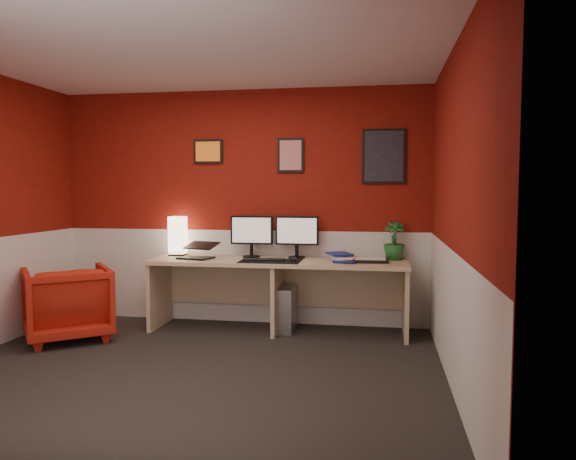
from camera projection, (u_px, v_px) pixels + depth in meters
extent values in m
cube|color=black|center=(187.00, 374.00, 4.26)|extent=(4.00, 3.50, 0.01)
cube|color=white|center=(182.00, 47.00, 4.07)|extent=(4.00, 3.50, 0.01)
cube|color=maroon|center=(242.00, 207.00, 5.89)|extent=(4.00, 0.01, 2.50)
cube|color=maroon|center=(46.00, 232.00, 2.45)|extent=(4.00, 0.01, 2.50)
cube|color=maroon|center=(456.00, 217.00, 3.83)|extent=(0.01, 3.50, 2.50)
cube|color=silver|center=(242.00, 276.00, 5.94)|extent=(4.00, 0.01, 1.00)
cube|color=silver|center=(52.00, 394.00, 2.51)|extent=(4.00, 0.01, 1.00)
cube|color=silver|center=(453.00, 322.00, 3.89)|extent=(0.01, 3.50, 1.00)
cube|color=tan|center=(278.00, 296.00, 5.54)|extent=(2.60, 0.65, 0.73)
cube|color=#FFE5B2|center=(178.00, 237.00, 5.88)|extent=(0.16, 0.16, 0.40)
cube|color=black|center=(196.00, 248.00, 5.60)|extent=(0.38, 0.31, 0.22)
cube|color=black|center=(251.00, 230.00, 5.72)|extent=(0.45, 0.06, 0.58)
cube|color=black|center=(297.00, 230.00, 5.65)|extent=(0.45, 0.06, 0.58)
cube|color=black|center=(271.00, 261.00, 5.41)|extent=(0.60, 0.38, 0.01)
cube|color=black|center=(264.00, 260.00, 5.42)|extent=(0.43, 0.19, 0.02)
cube|color=black|center=(294.00, 260.00, 5.36)|extent=(0.07, 0.11, 0.03)
imported|color=navy|center=(335.00, 260.00, 5.38)|extent=(0.24, 0.31, 0.03)
imported|color=silver|center=(335.00, 257.00, 5.40)|extent=(0.24, 0.31, 0.02)
imported|color=navy|center=(329.00, 254.00, 5.44)|extent=(0.31, 0.34, 0.03)
cube|color=black|center=(370.00, 260.00, 5.35)|extent=(0.36, 0.27, 0.03)
imported|color=#19591E|center=(394.00, 241.00, 5.51)|extent=(0.24, 0.24, 0.39)
cube|color=#99999E|center=(285.00, 308.00, 5.59)|extent=(0.21, 0.45, 0.45)
imported|color=#A91A0B|center=(67.00, 303.00, 5.24)|extent=(1.07, 1.08, 0.71)
cube|color=orange|center=(208.00, 152.00, 5.89)|extent=(0.32, 0.02, 0.26)
cube|color=red|center=(291.00, 155.00, 5.74)|extent=(0.28, 0.02, 0.36)
cube|color=black|center=(384.00, 156.00, 5.58)|extent=(0.44, 0.02, 0.56)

